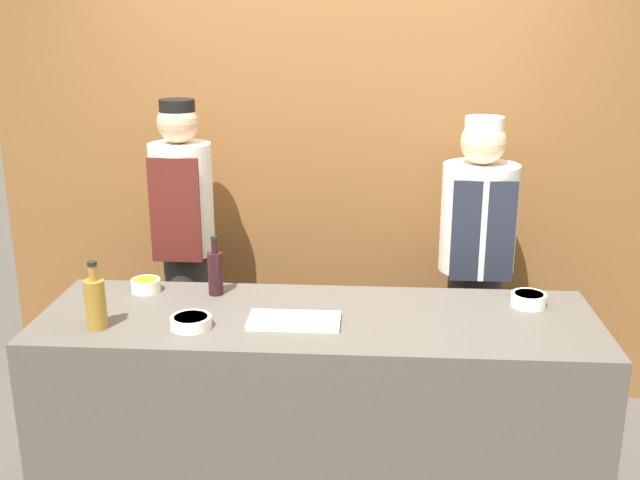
% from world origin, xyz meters
% --- Properties ---
extents(cabinet_wall, '(3.65, 0.18, 2.40)m').
position_xyz_m(cabinet_wall, '(0.00, 1.21, 1.20)').
color(cabinet_wall, brown).
rests_on(cabinet_wall, ground_plane).
extents(counter, '(2.28, 0.72, 0.93)m').
position_xyz_m(counter, '(0.00, 0.00, 0.46)').
color(counter, '#514C47').
rests_on(counter, ground_plane).
extents(sauce_bowl_red, '(0.16, 0.16, 0.05)m').
position_xyz_m(sauce_bowl_red, '(-0.49, -0.15, 0.95)').
color(sauce_bowl_red, white).
rests_on(sauce_bowl_red, counter).
extents(sauce_bowl_white, '(0.15, 0.15, 0.06)m').
position_xyz_m(sauce_bowl_white, '(0.88, 0.17, 0.96)').
color(sauce_bowl_white, white).
rests_on(sauce_bowl_white, counter).
extents(sauce_bowl_orange, '(0.13, 0.13, 0.06)m').
position_xyz_m(sauce_bowl_orange, '(-0.78, 0.23, 0.96)').
color(sauce_bowl_orange, white).
rests_on(sauce_bowl_orange, counter).
extents(cutting_board, '(0.37, 0.18, 0.02)m').
position_xyz_m(cutting_board, '(-0.09, -0.08, 0.94)').
color(cutting_board, white).
rests_on(cutting_board, counter).
extents(bottle_wine, '(0.07, 0.07, 0.26)m').
position_xyz_m(bottle_wine, '(-0.46, 0.22, 1.03)').
color(bottle_wine, black).
rests_on(bottle_wine, counter).
extents(bottle_vinegar, '(0.08, 0.08, 0.27)m').
position_xyz_m(bottle_vinegar, '(-0.85, -0.18, 1.04)').
color(bottle_vinegar, olive).
rests_on(bottle_vinegar, counter).
extents(chef_left, '(0.31, 0.31, 1.71)m').
position_xyz_m(chef_left, '(-0.74, 0.79, 0.94)').
color(chef_left, '#28282D').
rests_on(chef_left, ground_plane).
extents(chef_right, '(0.37, 0.37, 1.64)m').
position_xyz_m(chef_right, '(0.74, 0.79, 0.88)').
color(chef_right, '#28282D').
rests_on(chef_right, ground_plane).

